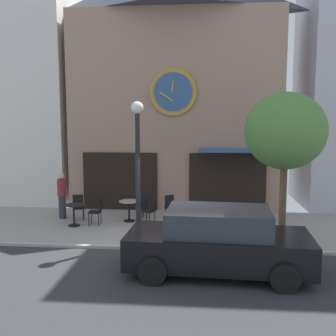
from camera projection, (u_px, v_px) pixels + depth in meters
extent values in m
cube|color=gray|center=(184.00, 228.00, 13.28)|extent=(25.94, 4.78, 0.05)
cube|color=#2D2D30|center=(172.00, 304.00, 7.85)|extent=(25.94, 6.21, 0.05)
cube|color=#A8A5A0|center=(180.00, 249.00, 10.93)|extent=(25.94, 0.12, 0.08)
cube|color=#9E7A66|center=(176.00, 111.00, 16.47)|extent=(8.49, 2.60, 7.87)
cylinder|color=#B7842D|center=(173.00, 92.00, 15.03)|extent=(1.80, 0.10, 1.80)
cylinder|color=#2D5184|center=(173.00, 92.00, 14.97)|extent=(1.48, 0.04, 1.48)
cube|color=#B7842D|center=(173.00, 86.00, 14.91)|extent=(0.10, 0.03, 0.41)
cube|color=#B7842D|center=(166.00, 96.00, 14.98)|extent=(0.56, 0.03, 0.40)
cube|color=black|center=(120.00, 181.00, 15.68)|extent=(2.97, 0.10, 2.30)
cube|color=black|center=(227.00, 183.00, 15.32)|extent=(2.97, 0.10, 2.30)
cube|color=#33568C|center=(235.00, 150.00, 14.83)|extent=(2.72, 0.90, 0.12)
cube|color=silver|center=(7.00, 59.00, 17.55)|extent=(6.18, 4.10, 12.58)
cylinder|color=black|center=(138.00, 235.00, 11.78)|extent=(0.32, 0.32, 0.36)
cylinder|color=black|center=(138.00, 179.00, 11.56)|extent=(0.14, 0.14, 3.78)
sphere|color=white|center=(137.00, 108.00, 11.29)|extent=(0.36, 0.36, 0.36)
cylinder|color=brown|center=(283.00, 204.00, 11.02)|extent=(0.20, 0.20, 2.53)
ellipsoid|color=#4C7A38|center=(285.00, 131.00, 10.75)|extent=(2.24, 2.01, 2.12)
cylinder|color=black|center=(74.00, 215.00, 13.38)|extent=(0.07, 0.07, 0.73)
cylinder|color=black|center=(74.00, 225.00, 13.42)|extent=(0.40, 0.40, 0.03)
cylinder|color=black|center=(74.00, 205.00, 13.33)|extent=(0.63, 0.63, 0.03)
cylinder|color=black|center=(129.00, 211.00, 13.96)|extent=(0.07, 0.07, 0.73)
cylinder|color=black|center=(129.00, 221.00, 14.01)|extent=(0.40, 0.40, 0.03)
cylinder|color=gray|center=(129.00, 201.00, 13.91)|extent=(0.70, 0.70, 0.03)
cylinder|color=black|center=(182.00, 215.00, 13.37)|extent=(0.07, 0.07, 0.74)
cylinder|color=black|center=(182.00, 225.00, 13.41)|extent=(0.40, 0.40, 0.03)
cylinder|color=brown|center=(182.00, 205.00, 13.32)|extent=(0.75, 0.75, 0.03)
cylinder|color=black|center=(260.00, 225.00, 12.25)|extent=(0.07, 0.07, 0.72)
cylinder|color=black|center=(260.00, 235.00, 12.29)|extent=(0.40, 0.40, 0.03)
cylinder|color=brown|center=(261.00, 213.00, 12.20)|extent=(0.61, 0.61, 0.03)
cube|color=black|center=(172.00, 208.00, 14.06)|extent=(0.56, 0.56, 0.04)
cube|color=black|center=(169.00, 201.00, 14.18)|extent=(0.31, 0.28, 0.45)
cylinder|color=black|center=(171.00, 216.00, 13.86)|extent=(0.03, 0.03, 0.45)
cylinder|color=black|center=(179.00, 215.00, 14.05)|extent=(0.03, 0.03, 0.45)
cylinder|color=black|center=(166.00, 214.00, 14.13)|extent=(0.03, 0.03, 0.45)
cylinder|color=black|center=(173.00, 213.00, 14.33)|extent=(0.03, 0.03, 0.45)
cube|color=black|center=(95.00, 212.00, 13.51)|extent=(0.41, 0.41, 0.04)
cube|color=black|center=(100.00, 206.00, 13.47)|extent=(0.05, 0.38, 0.45)
cylinder|color=black|center=(91.00, 217.00, 13.72)|extent=(0.03, 0.03, 0.45)
cylinder|color=black|center=(89.00, 219.00, 13.39)|extent=(0.03, 0.03, 0.45)
cylinder|color=black|center=(101.00, 217.00, 13.70)|extent=(0.03, 0.03, 0.45)
cylinder|color=black|center=(99.00, 220.00, 13.36)|extent=(0.03, 0.03, 0.45)
cube|color=black|center=(143.00, 205.00, 14.60)|extent=(0.55, 0.55, 0.04)
cube|color=black|center=(146.00, 198.00, 14.71)|extent=(0.34, 0.24, 0.45)
cylinder|color=black|center=(137.00, 211.00, 14.60)|extent=(0.03, 0.03, 0.45)
cylinder|color=black|center=(143.00, 212.00, 14.39)|extent=(0.03, 0.03, 0.45)
cylinder|color=black|center=(143.00, 209.00, 14.87)|extent=(0.03, 0.03, 0.45)
cylinder|color=black|center=(149.00, 211.00, 14.66)|extent=(0.03, 0.03, 0.45)
cube|color=black|center=(253.00, 215.00, 13.03)|extent=(0.44, 0.44, 0.04)
cube|color=black|center=(253.00, 208.00, 13.17)|extent=(0.38, 0.08, 0.45)
cylinder|color=black|center=(248.00, 223.00, 12.92)|extent=(0.03, 0.03, 0.45)
cylinder|color=black|center=(258.00, 224.00, 12.86)|extent=(0.03, 0.03, 0.45)
cylinder|color=black|center=(247.00, 220.00, 13.25)|extent=(0.03, 0.03, 0.45)
cylinder|color=black|center=(258.00, 221.00, 13.19)|extent=(0.03, 0.03, 0.45)
cube|color=black|center=(199.00, 217.00, 12.87)|extent=(0.55, 0.55, 0.04)
cube|color=black|center=(203.00, 211.00, 12.73)|extent=(0.24, 0.34, 0.45)
cylinder|color=black|center=(197.00, 221.00, 13.14)|extent=(0.03, 0.03, 0.45)
cylinder|color=black|center=(191.00, 224.00, 12.87)|extent=(0.03, 0.03, 0.45)
cylinder|color=black|center=(206.00, 223.00, 12.93)|extent=(0.03, 0.03, 0.45)
cylinder|color=black|center=(200.00, 225.00, 12.66)|extent=(0.03, 0.03, 0.45)
cube|color=black|center=(78.00, 208.00, 14.11)|extent=(0.52, 0.52, 0.04)
cube|color=black|center=(78.00, 201.00, 14.26)|extent=(0.37, 0.18, 0.45)
cylinder|color=black|center=(74.00, 215.00, 13.93)|extent=(0.03, 0.03, 0.45)
cylinder|color=black|center=(84.00, 215.00, 14.03)|extent=(0.03, 0.03, 0.45)
cylinder|color=black|center=(74.00, 213.00, 14.26)|extent=(0.03, 0.03, 0.45)
cylinder|color=black|center=(83.00, 213.00, 14.35)|extent=(0.03, 0.03, 0.45)
cube|color=black|center=(255.00, 228.00, 11.59)|extent=(0.53, 0.53, 0.04)
cube|color=black|center=(253.00, 222.00, 11.41)|extent=(0.36, 0.20, 0.45)
cylinder|color=black|center=(262.00, 234.00, 11.68)|extent=(0.03, 0.03, 0.45)
cylinder|color=black|center=(251.00, 233.00, 11.85)|extent=(0.03, 0.03, 0.45)
cylinder|color=black|center=(259.00, 237.00, 11.39)|extent=(0.03, 0.03, 0.45)
cylinder|color=black|center=(247.00, 236.00, 11.56)|extent=(0.03, 0.03, 0.45)
cube|color=black|center=(148.00, 211.00, 13.61)|extent=(0.53, 0.53, 0.04)
cube|color=black|center=(152.00, 205.00, 13.49)|extent=(0.20, 0.36, 0.45)
cylinder|color=black|center=(147.00, 216.00, 13.87)|extent=(0.03, 0.03, 0.45)
cylinder|color=black|center=(141.00, 218.00, 13.58)|extent=(0.03, 0.03, 0.45)
cylinder|color=black|center=(155.00, 217.00, 13.70)|extent=(0.03, 0.03, 0.45)
cylinder|color=black|center=(149.00, 219.00, 13.41)|extent=(0.03, 0.03, 0.45)
cylinder|color=#2D2D38|center=(62.00, 207.00, 14.38)|extent=(0.33, 0.33, 0.85)
cylinder|color=maroon|center=(62.00, 187.00, 14.29)|extent=(0.40, 0.40, 0.60)
sphere|color=tan|center=(61.00, 176.00, 14.24)|extent=(0.22, 0.22, 0.22)
cube|color=black|center=(218.00, 248.00, 9.32)|extent=(4.39, 2.03, 0.75)
cube|color=#262B33|center=(219.00, 221.00, 9.24)|extent=(2.49, 1.71, 0.60)
cylinder|color=black|center=(285.00, 278.00, 8.27)|extent=(0.65, 0.25, 0.64)
cylinder|color=black|center=(274.00, 250.00, 10.04)|extent=(0.65, 0.25, 0.64)
cylinder|color=black|center=(153.00, 271.00, 8.67)|extent=(0.65, 0.25, 0.64)
cylinder|color=black|center=(165.00, 245.00, 10.44)|extent=(0.65, 0.25, 0.64)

